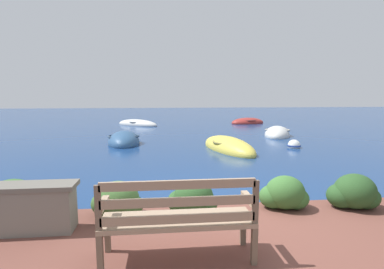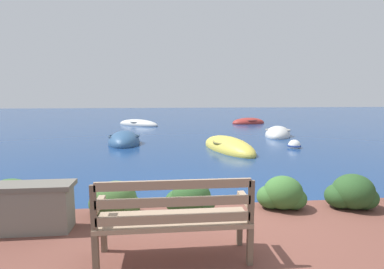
{
  "view_description": "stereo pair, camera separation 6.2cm",
  "coord_description": "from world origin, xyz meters",
  "px_view_note": "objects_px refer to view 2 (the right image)",
  "views": [
    {
      "loc": [
        -1.05,
        -4.57,
        1.98
      ],
      "look_at": [
        0.05,
        5.99,
        0.55
      ],
      "focal_mm": 28.0,
      "sensor_mm": 36.0,
      "label": 1
    },
    {
      "loc": [
        -0.99,
        -4.58,
        1.98
      ],
      "look_at": [
        0.05,
        5.99,
        0.55
      ],
      "focal_mm": 28.0,
      "sensor_mm": 36.0,
      "label": 2
    }
  ],
  "objects_px": {
    "park_bench": "(174,217)",
    "rowboat_nearest": "(228,148)",
    "rowboat_distant": "(248,123)",
    "mooring_buoy": "(294,146)",
    "rowboat_outer": "(138,124)",
    "rowboat_far": "(278,135)",
    "rowboat_mid": "(124,142)"
  },
  "relations": [
    {
      "from": "rowboat_outer",
      "to": "rowboat_far",
      "type": "bearing_deg",
      "value": -1.24
    },
    {
      "from": "park_bench",
      "to": "mooring_buoy",
      "type": "bearing_deg",
      "value": 52.44
    },
    {
      "from": "mooring_buoy",
      "to": "rowboat_outer",
      "type": "bearing_deg",
      "value": 125.87
    },
    {
      "from": "rowboat_mid",
      "to": "rowboat_distant",
      "type": "xyz_separation_m",
      "value": [
        7.38,
        7.72,
        -0.02
      ]
    },
    {
      "from": "rowboat_far",
      "to": "rowboat_distant",
      "type": "bearing_deg",
      "value": 20.98
    },
    {
      "from": "rowboat_outer",
      "to": "mooring_buoy",
      "type": "relative_size",
      "value": 6.16
    },
    {
      "from": "rowboat_mid",
      "to": "rowboat_distant",
      "type": "height_order",
      "value": "rowboat_mid"
    },
    {
      "from": "park_bench",
      "to": "rowboat_far",
      "type": "relative_size",
      "value": 0.63
    },
    {
      "from": "rowboat_mid",
      "to": "rowboat_outer",
      "type": "xyz_separation_m",
      "value": [
        -0.02,
        7.35,
        -0.02
      ]
    },
    {
      "from": "rowboat_nearest",
      "to": "rowboat_mid",
      "type": "distance_m",
      "value": 4.25
    },
    {
      "from": "park_bench",
      "to": "mooring_buoy",
      "type": "height_order",
      "value": "park_bench"
    },
    {
      "from": "park_bench",
      "to": "rowboat_distant",
      "type": "distance_m",
      "value": 17.79
    },
    {
      "from": "park_bench",
      "to": "rowboat_nearest",
      "type": "distance_m",
      "value": 7.76
    },
    {
      "from": "rowboat_nearest",
      "to": "rowboat_mid",
      "type": "relative_size",
      "value": 1.41
    },
    {
      "from": "rowboat_mid",
      "to": "rowboat_far",
      "type": "height_order",
      "value": "rowboat_mid"
    },
    {
      "from": "rowboat_outer",
      "to": "mooring_buoy",
      "type": "height_order",
      "value": "rowboat_outer"
    },
    {
      "from": "rowboat_mid",
      "to": "rowboat_far",
      "type": "distance_m",
      "value": 7.19
    },
    {
      "from": "park_bench",
      "to": "rowboat_mid",
      "type": "distance_m",
      "value": 9.28
    },
    {
      "from": "park_bench",
      "to": "rowboat_mid",
      "type": "relative_size",
      "value": 0.67
    },
    {
      "from": "rowboat_far",
      "to": "rowboat_nearest",
      "type": "bearing_deg",
      "value": 160.6
    },
    {
      "from": "mooring_buoy",
      "to": "rowboat_distant",
      "type": "bearing_deg",
      "value": 84.11
    },
    {
      "from": "rowboat_nearest",
      "to": "rowboat_far",
      "type": "relative_size",
      "value": 1.33
    },
    {
      "from": "rowboat_nearest",
      "to": "park_bench",
      "type": "bearing_deg",
      "value": -31.47
    },
    {
      "from": "rowboat_outer",
      "to": "park_bench",
      "type": "bearing_deg",
      "value": -46.05
    },
    {
      "from": "rowboat_nearest",
      "to": "rowboat_distant",
      "type": "height_order",
      "value": "rowboat_nearest"
    },
    {
      "from": "park_bench",
      "to": "rowboat_far",
      "type": "distance_m",
      "value": 11.97
    },
    {
      "from": "rowboat_nearest",
      "to": "rowboat_outer",
      "type": "bearing_deg",
      "value": -171.33
    },
    {
      "from": "rowboat_mid",
      "to": "mooring_buoy",
      "type": "relative_size",
      "value": 4.85
    },
    {
      "from": "rowboat_mid",
      "to": "rowboat_outer",
      "type": "bearing_deg",
      "value": -4.75
    },
    {
      "from": "rowboat_nearest",
      "to": "rowboat_outer",
      "type": "height_order",
      "value": "rowboat_nearest"
    },
    {
      "from": "rowboat_nearest",
      "to": "rowboat_distant",
      "type": "xyz_separation_m",
      "value": [
        3.49,
        9.43,
        -0.01
      ]
    },
    {
      "from": "park_bench",
      "to": "mooring_buoy",
      "type": "relative_size",
      "value": 3.26
    }
  ]
}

